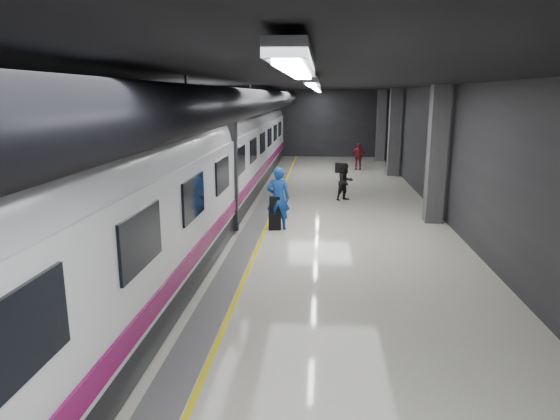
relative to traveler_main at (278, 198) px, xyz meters
name	(u,v)px	position (x,y,z in m)	size (l,w,h in m)	color
ground	(294,235)	(0.55, -0.63, -1.00)	(40.00, 40.00, 0.00)	silver
platform_hall	(287,116)	(0.26, 0.33, 2.54)	(10.02, 40.02, 4.51)	black
train	(188,166)	(-2.70, -0.63, 1.07)	(3.05, 38.00, 4.05)	black
traveler_main	(278,198)	(0.00, 0.00, 0.00)	(0.73, 0.48, 2.00)	blue
suitcase_main	(275,220)	(-0.10, -0.09, -0.69)	(0.38, 0.24, 0.62)	black
shoulder_bag	(275,204)	(-0.10, -0.08, -0.15)	(0.33, 0.18, 0.45)	black
traveler_far_a	(345,182)	(2.32, 4.65, -0.24)	(0.74, 0.58, 1.52)	black
traveler_far_b	(358,156)	(3.42, 13.24, -0.23)	(0.90, 0.38, 1.54)	maroon
suitcase_far	(339,168)	(2.31, 12.00, -0.73)	(0.36, 0.24, 0.54)	black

